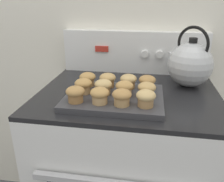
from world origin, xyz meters
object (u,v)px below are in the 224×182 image
Objects in this scene: muffin_r0_c2 at (122,97)px; muffin_r1_c2 at (124,88)px; muffin_r2_c1 at (108,80)px; stove_range at (126,175)px; muffin_r0_c1 at (100,95)px; muffin_r2_c2 at (127,81)px; muffin_r0_c0 at (75,94)px; muffin_r1_c1 at (103,86)px; muffin_r1_c0 at (83,85)px; muffin_r0_c3 at (146,98)px; tea_kettle at (190,64)px; muffin_pan at (114,98)px; muffin_r2_c3 at (147,82)px; muffin_r2_c0 at (88,79)px; muffin_r1_c3 at (147,89)px.

muffin_r0_c2 is 0.08m from muffin_r1_c2.
muffin_r1_c2 is at bearing -46.89° from muffin_r2_c1.
stove_range is 0.55m from muffin_r0_c1.
muffin_r2_c2 is (-0.00, -0.02, 0.51)m from stove_range.
muffin_r0_c0 reaches higher than stove_range.
muffin_r0_c1 is 1.00× the size of muffin_r1_c1.
muffin_r2_c1 is at bearing 45.81° from muffin_r1_c0.
muffin_r0_c3 and muffin_r1_c0 have the same top height.
muffin_r0_c2 and muffin_r2_c2 have the same top height.
muffin_r0_c0 is 1.00× the size of muffin_r1_c0.
tea_kettle reaches higher than muffin_r2_c2.
muffin_r0_c2 is 0.26× the size of tea_kettle.
muffin_pan reaches higher than stove_range.
muffin_r0_c3 is 0.16m from muffin_r2_c3.
muffin_r2_c2 is (0.00, 0.09, 0.00)m from muffin_r1_c2.
tea_kettle is (0.35, 0.13, 0.05)m from muffin_r2_c1.
muffin_r1_c2 is (0.04, -0.00, 0.04)m from muffin_pan.
muffin_r0_c2 is 1.00× the size of muffin_r0_c3.
muffin_r2_c1 is 0.26× the size of tea_kettle.
muffin_r2_c0 is at bearing -171.76° from stove_range.
muffin_r2_c2 is 1.00× the size of muffin_r2_c3.
muffin_r0_c0 is 1.00× the size of muffin_r0_c2.
muffin_r1_c2 is 0.26× the size of tea_kettle.
muffin_r2_c1 is (-0.09, -0.02, 0.51)m from stove_range.
muffin_r1_c1 is at bearing 153.25° from muffin_r0_c3.
muffin_r1_c0 is at bearing -153.40° from tea_kettle.
muffin_r2_c0 is (-0.17, 0.17, 0.00)m from muffin_r0_c2.
tea_kettle is (0.27, 0.22, 0.05)m from muffin_r1_c2.
muffin_r2_c2 is at bearing 178.29° from muffin_r2_c3.
muffin_pan is 0.38m from tea_kettle.
muffin_r0_c3 is 1.00× the size of muffin_r2_c1.
muffin_r0_c2 is at bearing -64.51° from muffin_r2_c1.
muffin_r0_c3 is 0.23m from muffin_r2_c1.
muffin_r0_c1 is 1.00× the size of muffin_r0_c2.
muffin_r0_c2 is at bearing -2.40° from muffin_r0_c1.
muffin_r2_c1 is (-0.17, 0.09, 0.00)m from muffin_r1_c3.
muffin_r1_c2 is 0.12m from muffin_r2_c1.
muffin_r0_c2 and muffin_r1_c2 have the same top height.
muffin_r0_c3 is (0.16, 0.00, 0.00)m from muffin_r0_c1.
stove_range is 13.35× the size of muffin_r0_c1.
muffin_r1_c2 is at bearing -93.52° from stove_range.
stove_range is at bearing 8.24° from muffin_r2_c0.
muffin_r0_c1 reaches higher than muffin_pan.
muffin_r1_c0 is at bearing -179.08° from muffin_r1_c1.
muffin_r2_c1 is at bearing -166.15° from stove_range.
tea_kettle is (0.34, 0.30, 0.05)m from muffin_r0_c1.
muffin_r0_c1 is 1.00× the size of muffin_r2_c0.
muffin_r2_c3 is at bearing 90.42° from muffin_r1_c3.
stove_range is 0.52m from muffin_r2_c1.
muffin_r0_c3 is at bearing -121.45° from tea_kettle.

